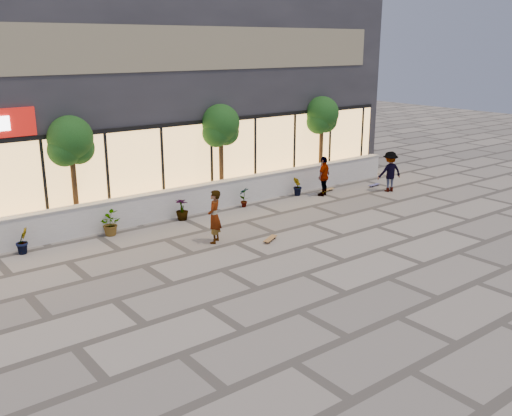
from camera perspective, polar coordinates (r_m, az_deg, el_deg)
ground at (r=16.05m, az=4.80°, el=-6.58°), size 80.00×80.00×0.00m
planter_wall at (r=21.27m, az=-7.95°, el=0.56°), size 22.00×0.42×1.04m
retail_building at (r=25.50m, az=-14.57°, el=11.30°), size 24.00×9.17×8.50m
shrub_b at (r=18.77m, az=-22.33°, el=-3.04°), size 0.57×0.57×0.81m
shrub_c at (r=19.61m, az=-14.48°, el=-1.52°), size 0.68×0.77×0.81m
shrub_d at (r=20.79m, az=-7.42°, el=-0.12°), size 0.64×0.64×0.81m
shrub_e at (r=22.27m, az=-1.20°, el=1.11°), size 0.46×0.35×0.81m
shrub_f at (r=23.99m, az=4.19°, el=2.17°), size 0.55×0.57×0.81m
tree_midwest at (r=19.95m, az=-18.03°, el=6.14°), size 1.60×1.50×3.92m
tree_mideast at (r=22.64m, az=-3.55°, el=8.01°), size 1.60×1.50×3.92m
tree_east at (r=26.10m, az=6.61°, el=9.01°), size 1.60×1.50×3.92m
skater_center at (r=18.21m, az=-4.18°, el=-0.87°), size 0.75×0.73×1.74m
skater_right_near at (r=24.03m, az=6.80°, el=3.18°), size 1.06×0.76×1.67m
skater_right_far at (r=25.22m, az=13.23°, el=3.56°), size 1.26×0.92×1.74m
skateboard_center at (r=18.55m, az=1.43°, el=-3.08°), size 0.76×0.54×0.09m
skateboard_right_near at (r=24.89m, az=7.14°, el=1.83°), size 0.81×0.30×0.09m
skateboard_right_far at (r=26.14m, az=11.74°, el=2.29°), size 0.71×0.25×0.08m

